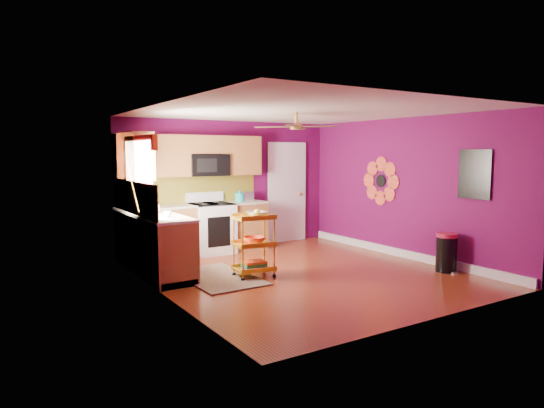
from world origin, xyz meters
TOP-DOWN VIEW (x-y plane):
  - ground at (0.00, 0.00)m, footprint 5.00×5.00m
  - room_envelope at (0.03, 0.00)m, footprint 4.54×5.04m
  - lower_cabinets at (-1.35, 1.82)m, footprint 2.81×2.31m
  - electric_range at (-0.55, 2.17)m, footprint 0.76×0.66m
  - upper_cabinetry at (-1.24, 2.17)m, footprint 2.80×2.30m
  - left_window at (-2.22, 1.05)m, footprint 0.08×1.35m
  - panel_door at (1.35, 2.47)m, footprint 0.95×0.11m
  - right_wall_art at (2.23, -0.34)m, footprint 0.04×2.74m
  - ceiling_fan at (0.00, 0.20)m, footprint 1.01×1.01m
  - shag_rug at (-1.26, 0.44)m, footprint 0.99×1.59m
  - rolling_cart at (-0.76, 0.20)m, footprint 0.62×0.48m
  - trash_can at (1.99, -1.12)m, footprint 0.33×0.35m
  - teal_kettle at (0.10, 2.26)m, footprint 0.18×0.18m
  - toaster at (0.29, 2.29)m, footprint 0.22×0.15m
  - soap_bottle_a at (-1.90, 1.30)m, footprint 0.09×0.09m
  - soap_bottle_b at (-1.90, 1.28)m, footprint 0.13×0.13m
  - counter_dish at (-1.96, 1.92)m, footprint 0.26×0.26m
  - counter_cup at (-1.92, 0.71)m, footprint 0.11×0.11m

SIDE VIEW (x-z plane):
  - ground at x=0.00m, z-range 0.00..0.00m
  - shag_rug at x=-1.26m, z-range 0.00..0.02m
  - trash_can at x=1.99m, z-range 0.00..0.62m
  - lower_cabinets at x=-1.35m, z-range -0.04..0.90m
  - electric_range at x=-0.55m, z-range -0.08..1.05m
  - rolling_cart at x=-0.76m, z-range 0.01..1.05m
  - counter_dish at x=-1.96m, z-range 0.94..1.00m
  - counter_cup at x=-1.92m, z-range 0.94..1.03m
  - teal_kettle at x=0.10m, z-range 0.92..1.13m
  - panel_door at x=1.35m, z-range -0.05..2.10m
  - soap_bottle_b at x=-1.90m, z-range 0.94..1.11m
  - toaster at x=0.29m, z-range 0.94..1.12m
  - soap_bottle_a at x=-1.90m, z-range 0.94..1.14m
  - right_wall_art at x=2.23m, z-range 0.92..1.96m
  - room_envelope at x=0.03m, z-range 0.37..2.89m
  - left_window at x=-2.22m, z-range 1.20..2.28m
  - upper_cabinetry at x=-1.24m, z-range 1.17..2.43m
  - ceiling_fan at x=0.00m, z-range 2.16..2.42m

